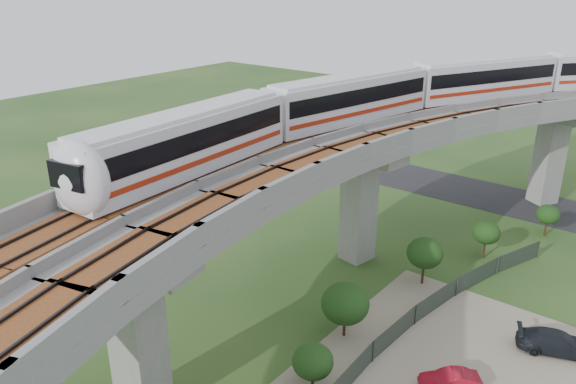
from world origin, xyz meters
name	(u,v)px	position (x,y,z in m)	size (l,w,h in m)	color
ground	(262,311)	(0.00, 0.00, 0.00)	(160.00, 160.00, 0.00)	#24471C
asphalt_road	(447,186)	(0.00, 30.00, 0.01)	(60.00, 8.00, 0.03)	#232326
viaduct	(310,200)	(3.84, 0.00, 9.05)	(19.58, 73.98, 11.40)	#99968E
metro_train	(435,93)	(3.03, 17.70, 12.31)	(21.77, 58.50, 3.64)	silver
fence	(393,360)	(9.75, 0.00, 0.75)	(3.87, 38.73, 1.50)	#2D382D
tree_0	(548,215)	(11.55, 23.84, 1.99)	(1.96, 1.96, 2.83)	#382314
tree_1	(486,233)	(8.85, 16.62, 2.20)	(2.14, 2.14, 3.12)	#382314
tree_2	(425,253)	(6.81, 9.94, 2.50)	(2.60, 2.60, 3.61)	#382314
tree_3	(345,304)	(5.77, 1.12, 2.34)	(2.98, 2.98, 3.61)	#382314
tree_4	(313,361)	(6.87, -3.75, 1.59)	(2.27, 2.27, 2.56)	#382314
car_red	(450,380)	(12.91, 0.61, 0.58)	(1.14, 3.28, 1.08)	maroon
car_dark	(557,342)	(16.59, 7.58, 0.70)	(1.84, 4.54, 1.32)	black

